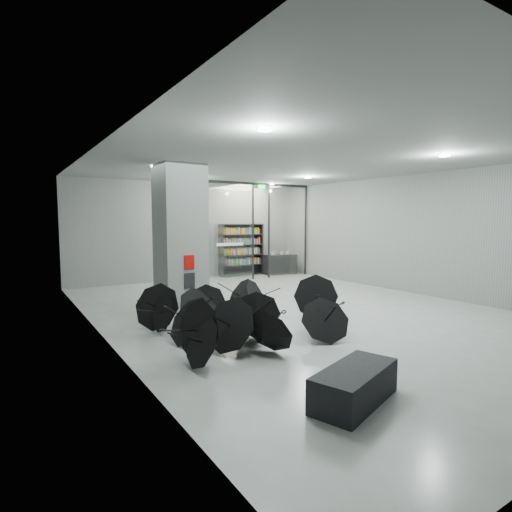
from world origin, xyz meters
TOP-DOWN VIEW (x-y plane):
  - room at (0.00, 0.00)m, footprint 14.00×14.02m
  - column at (-2.50, 2.00)m, footprint 1.20×1.20m
  - fire_cabinet at (-2.50, 1.38)m, footprint 0.28×0.04m
  - info_panel at (-2.50, 1.38)m, footprint 0.30×0.03m
  - exit_sign at (2.40, 5.30)m, footprint 0.30×0.06m
  - glass_partition at (2.39, 5.50)m, footprint 5.06×0.08m
  - bench at (-2.76, -4.87)m, footprint 1.62×1.09m
  - bookshelf at (2.28, 6.75)m, footprint 2.09×0.46m
  - shop_counter at (3.98, 6.18)m, footprint 1.55×0.79m
  - umbrella_cluster at (-2.52, -1.23)m, footprint 5.11×4.48m

SIDE VIEW (x-z plane):
  - bench at x=-2.76m, z-range 0.00..0.48m
  - umbrella_cluster at x=-2.52m, z-range -0.35..0.99m
  - shop_counter at x=3.98m, z-range 0.00..0.89m
  - info_panel at x=-2.50m, z-range 0.64..1.06m
  - bookshelf at x=2.28m, z-range 0.00..2.29m
  - fire_cabinet at x=-2.50m, z-range 1.16..1.54m
  - column at x=-2.50m, z-range 0.00..4.00m
  - glass_partition at x=2.39m, z-range 0.18..4.18m
  - room at x=0.00m, z-range 0.84..4.85m
  - exit_sign at x=2.40m, z-range 3.74..3.90m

